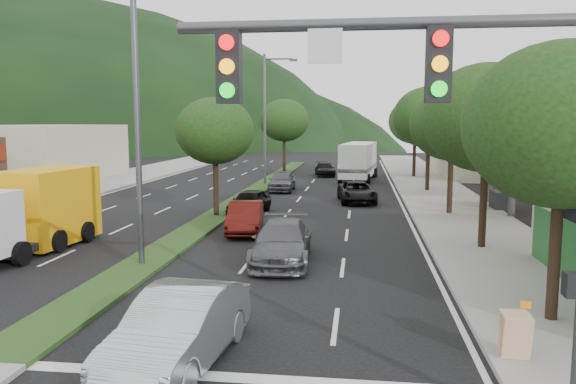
# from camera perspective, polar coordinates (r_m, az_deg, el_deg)

# --- Properties ---
(sidewalk_right) EXTENTS (5.00, 90.00, 0.15)m
(sidewalk_right) POSITION_cam_1_polar(r_m,az_deg,el_deg) (35.58, 15.64, -0.89)
(sidewalk_right) COLOR gray
(sidewalk_right) RESTS_ON ground
(sidewalk_left) EXTENTS (6.00, 90.00, 0.15)m
(sidewalk_left) POSITION_cam_1_polar(r_m,az_deg,el_deg) (40.65, -22.72, -0.20)
(sidewalk_left) COLOR gray
(sidewalk_left) RESTS_ON ground
(median) EXTENTS (1.60, 56.00, 0.12)m
(median) POSITION_cam_1_polar(r_m,az_deg,el_deg) (38.87, -3.58, 0.01)
(median) COLOR #223D16
(median) RESTS_ON ground
(traffic_signal) EXTENTS (6.12, 0.40, 7.00)m
(traffic_signal) POSITION_cam_1_polar(r_m,az_deg,el_deg) (8.50, 18.94, 4.99)
(traffic_signal) COLOR #47494C
(traffic_signal) RESTS_ON ground
(bldg_left_far) EXTENTS (9.00, 14.00, 4.60)m
(bldg_left_far) POSITION_cam_1_polar(r_m,az_deg,el_deg) (51.23, -23.64, 3.67)
(bldg_left_far) COLOR #BAB194
(bldg_left_far) RESTS_ON ground
(bldg_right_far) EXTENTS (10.00, 16.00, 5.20)m
(bldg_right_far) POSITION_cam_1_polar(r_m,az_deg,el_deg) (55.27, 20.13, 4.36)
(bldg_right_far) COLOR #BAB194
(bldg_right_far) RESTS_ON ground
(tree_r_a) EXTENTS (4.60, 4.60, 6.63)m
(tree_r_a) POSITION_cam_1_polar(r_m,az_deg,el_deg) (14.63, 26.12, 6.10)
(tree_r_a) COLOR black
(tree_r_a) RESTS_ON sidewalk_right
(tree_r_b) EXTENTS (4.80, 4.80, 6.94)m
(tree_r_b) POSITION_cam_1_polar(r_m,az_deg,el_deg) (22.36, 19.56, 7.10)
(tree_r_b) COLOR black
(tree_r_b) RESTS_ON sidewalk_right
(tree_r_c) EXTENTS (4.40, 4.40, 6.48)m
(tree_r_c) POSITION_cam_1_polar(r_m,az_deg,el_deg) (30.23, 16.35, 6.59)
(tree_r_c) COLOR black
(tree_r_c) RESTS_ON sidewalk_right
(tree_r_d) EXTENTS (5.00, 5.00, 7.17)m
(tree_r_d) POSITION_cam_1_polar(r_m,az_deg,el_deg) (40.14, 14.15, 7.36)
(tree_r_d) COLOR black
(tree_r_d) RESTS_ON sidewalk_right
(tree_r_e) EXTENTS (4.60, 4.60, 6.71)m
(tree_r_e) POSITION_cam_1_polar(r_m,az_deg,el_deg) (50.08, 12.80, 6.99)
(tree_r_e) COLOR black
(tree_r_e) RESTS_ON sidewalk_right
(tree_med_near) EXTENTS (4.00, 4.00, 6.02)m
(tree_med_near) POSITION_cam_1_polar(r_m,az_deg,el_deg) (28.82, -7.43, 6.17)
(tree_med_near) COLOR black
(tree_med_near) RESTS_ON median
(tree_med_far) EXTENTS (4.80, 4.80, 6.94)m
(tree_med_far) POSITION_cam_1_polar(r_m,az_deg,el_deg) (54.36, -0.40, 7.29)
(tree_med_far) COLOR black
(tree_med_far) RESTS_ON median
(streetlight_near) EXTENTS (2.60, 0.25, 10.00)m
(streetlight_near) POSITION_cam_1_polar(r_m,az_deg,el_deg) (19.25, -14.57, 8.96)
(streetlight_near) COLOR #47494C
(streetlight_near) RESTS_ON ground
(streetlight_mid) EXTENTS (2.60, 0.25, 10.00)m
(streetlight_mid) POSITION_cam_1_polar(r_m,az_deg,el_deg) (43.46, -2.10, 8.07)
(streetlight_mid) COLOR #47494C
(streetlight_mid) RESTS_ON ground
(sedan_silver) EXTENTS (2.08, 4.80, 1.53)m
(sedan_silver) POSITION_cam_1_polar(r_m,az_deg,el_deg) (11.83, -10.95, -13.46)
(sedan_silver) COLOR #B2B4BA
(sedan_silver) RESTS_ON ground
(car_queue_a) EXTENTS (2.06, 4.02, 1.31)m
(car_queue_a) POSITION_cam_1_polar(r_m,az_deg,el_deg) (29.99, -3.94, -0.99)
(car_queue_a) COLOR black
(car_queue_a) RESTS_ON ground
(car_queue_b) EXTENTS (2.29, 5.02, 1.42)m
(car_queue_b) POSITION_cam_1_polar(r_m,az_deg,el_deg) (19.74, -0.65, -5.09)
(car_queue_b) COLOR #505056
(car_queue_b) RESTS_ON ground
(car_queue_c) EXTENTS (1.97, 4.30, 1.37)m
(car_queue_c) POSITION_cam_1_polar(r_m,az_deg,el_deg) (24.98, -4.36, -2.58)
(car_queue_c) COLOR #52120D
(car_queue_c) RESTS_ON ground
(car_queue_d) EXTENTS (2.62, 4.77, 1.27)m
(car_queue_d) POSITION_cam_1_polar(r_m,az_deg,el_deg) (34.37, 7.01, -0.01)
(car_queue_d) COLOR black
(car_queue_d) RESTS_ON ground
(car_queue_e) EXTENTS (1.74, 4.20, 1.42)m
(car_queue_e) POSITION_cam_1_polar(r_m,az_deg,el_deg) (39.71, -0.62, 1.12)
(car_queue_e) COLOR #4C4C51
(car_queue_e) RESTS_ON ground
(car_queue_f) EXTENTS (2.21, 4.28, 1.19)m
(car_queue_f) POSITION_cam_1_polar(r_m,az_deg,el_deg) (51.01, 3.78, 2.32)
(car_queue_f) COLOR black
(car_queue_f) RESTS_ON ground
(box_truck) EXTENTS (2.91, 6.39, 3.06)m
(box_truck) POSITION_cam_1_polar(r_m,az_deg,el_deg) (23.60, -24.15, -1.89)
(box_truck) COLOR silver
(box_truck) RESTS_ON ground
(motorhome) EXTENTS (3.36, 8.29, 3.09)m
(motorhome) POSITION_cam_1_polar(r_m,az_deg,el_deg) (47.61, 7.19, 3.20)
(motorhome) COLOR silver
(motorhome) RESTS_ON ground
(a_frame_sign) EXTENTS (0.58, 0.65, 1.25)m
(a_frame_sign) POSITION_cam_1_polar(r_m,az_deg,el_deg) (12.54, 22.11, -12.97)
(a_frame_sign) COLOR tan
(a_frame_sign) RESTS_ON sidewalk_right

